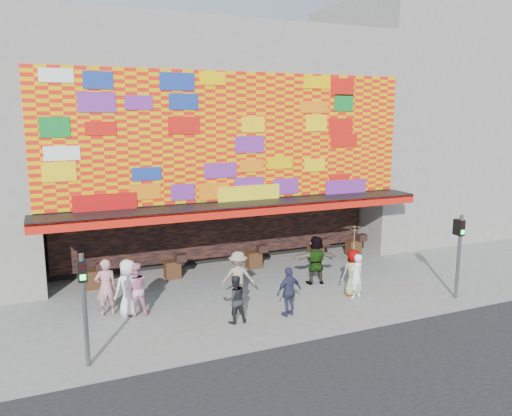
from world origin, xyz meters
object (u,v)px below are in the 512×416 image
(ped_b, at_px, (106,287))
(signal_left, at_px, (84,298))
(ped_d, at_px, (238,277))
(ped_g, at_px, (353,273))
(ped_c, at_px, (235,299))
(ped_a, at_px, (128,288))
(parasol, at_px, (354,237))
(ped_e, at_px, (289,291))
(ped_f, at_px, (316,260))
(signal_right, at_px, (459,247))
(ped_h, at_px, (356,276))
(ped_i, at_px, (135,289))

(ped_b, bearing_deg, signal_left, 72.87)
(ped_d, distance_m, ped_g, 4.13)
(ped_c, xyz_separation_m, ped_d, (0.75, 1.65, 0.13))
(ped_b, distance_m, ped_g, 8.49)
(ped_a, relative_size, parasol, 1.02)
(parasol, bearing_deg, ped_c, -172.79)
(ped_e, xyz_separation_m, ped_g, (2.94, 0.75, 0.03))
(ped_d, relative_size, ped_f, 0.95)
(ped_f, distance_m, parasol, 2.11)
(signal_right, bearing_deg, ped_d, 159.12)
(signal_right, height_order, ped_a, signal_right)
(signal_left, xyz_separation_m, ped_c, (4.46, 1.09, -1.10))
(ped_f, bearing_deg, ped_e, 58.09)
(signal_left, distance_m, ped_f, 9.28)
(ped_h, bearing_deg, parasol, -107.46)
(ped_a, xyz_separation_m, ped_e, (4.74, -2.07, -0.12))
(ped_a, bearing_deg, ped_f, 165.11)
(ped_b, relative_size, parasol, 1.03)
(ped_c, bearing_deg, signal_right, 173.71)
(signal_right, xyz_separation_m, parasol, (-3.20, 1.69, 0.27))
(signal_left, relative_size, ped_i, 1.72)
(signal_left, height_order, signal_right, same)
(signal_left, xyz_separation_m, parasol, (9.20, 1.69, 0.27))
(ped_f, xyz_separation_m, ped_i, (-6.88, -0.39, -0.07))
(signal_left, xyz_separation_m, ped_a, (1.52, 3.00, -0.93))
(signal_right, xyz_separation_m, ped_h, (-3.21, 1.47, -1.07))
(ped_d, distance_m, ped_e, 2.09)
(ped_a, bearing_deg, ped_e, 138.96)
(ped_a, height_order, parasol, parasol)
(signal_left, bearing_deg, parasol, 10.40)
(ped_g, xyz_separation_m, ped_i, (-7.47, 1.25, 0.03))
(signal_left, distance_m, ped_h, 9.37)
(ped_f, bearing_deg, ped_c, 40.91)
(ped_b, bearing_deg, ped_g, 166.66)
(ped_a, xyz_separation_m, ped_i, (0.21, -0.07, -0.05))
(ped_f, bearing_deg, parasol, 122.39)
(ped_b, distance_m, parasol, 8.58)
(ped_c, xyz_separation_m, ped_i, (-2.72, 1.85, 0.11))
(ped_b, relative_size, ped_h, 1.18)
(ped_a, distance_m, ped_b, 0.72)
(ped_f, xyz_separation_m, ped_h, (0.58, -1.86, -0.15))
(signal_left, height_order, ped_f, signal_left)
(ped_c, height_order, ped_g, ped_g)
(ped_a, bearing_deg, signal_right, 147.09)
(ped_e, distance_m, ped_g, 3.03)
(ped_h, bearing_deg, ped_f, -88.28)
(signal_left, relative_size, ped_f, 1.60)
(ped_c, distance_m, ped_g, 4.78)
(signal_right, xyz_separation_m, ped_f, (-3.79, 3.32, -0.92))
(ped_e, height_order, ped_g, ped_g)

